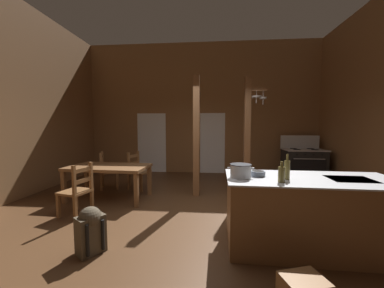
# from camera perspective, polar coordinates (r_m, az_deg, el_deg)

# --- Properties ---
(ground_plane) EXTENTS (8.50, 8.53, 0.10)m
(ground_plane) POSITION_cam_1_polar(r_m,az_deg,el_deg) (4.03, -0.28, -19.58)
(ground_plane) COLOR #4C301C
(wall_back) EXTENTS (8.50, 0.14, 4.40)m
(wall_back) POSITION_cam_1_polar(r_m,az_deg,el_deg) (7.63, 2.44, 9.08)
(wall_back) COLOR brown
(wall_back) RESTS_ON ground_plane
(glazed_door_back_left) EXTENTS (1.00, 0.01, 2.05)m
(glazed_door_back_left) POSITION_cam_1_polar(r_m,az_deg,el_deg) (7.82, -10.39, 0.30)
(glazed_door_back_left) COLOR white
(glazed_door_back_left) RESTS_ON ground_plane
(glazed_panel_back_right) EXTENTS (0.84, 0.01, 2.05)m
(glazed_panel_back_right) POSITION_cam_1_polar(r_m,az_deg,el_deg) (7.55, 5.31, 0.19)
(glazed_panel_back_right) COLOR white
(glazed_panel_back_right) RESTS_ON ground_plane
(kitchen_island) EXTENTS (2.19, 1.03, 0.94)m
(kitchen_island) POSITION_cam_1_polar(r_m,az_deg,el_deg) (3.38, 28.19, -15.55)
(kitchen_island) COLOR brown
(kitchen_island) RESTS_ON ground_plane
(stove_range) EXTENTS (1.16, 0.85, 1.32)m
(stove_range) POSITION_cam_1_polar(r_m,az_deg,el_deg) (7.33, 26.85, -4.69)
(stove_range) COLOR black
(stove_range) RESTS_ON ground_plane
(support_post_with_pot_rack) EXTENTS (0.50, 0.22, 2.75)m
(support_post_with_pot_rack) POSITION_cam_1_polar(r_m,az_deg,el_deg) (5.34, 14.27, 2.96)
(support_post_with_pot_rack) COLOR brown
(support_post_with_pot_rack) RESTS_ON ground_plane
(support_post_center) EXTENTS (0.14, 0.14, 2.75)m
(support_post_center) POSITION_cam_1_polar(r_m,az_deg,el_deg) (5.02, 1.06, 1.98)
(support_post_center) COLOR brown
(support_post_center) RESTS_ON ground_plane
(dining_table) EXTENTS (1.75, 0.99, 0.74)m
(dining_table) POSITION_cam_1_polar(r_m,az_deg,el_deg) (5.19, -20.77, -6.27)
(dining_table) COLOR brown
(dining_table) RESTS_ON ground_plane
(ladderback_chair_near_window) EXTENTS (0.56, 0.56, 0.95)m
(ladderback_chair_near_window) POSITION_cam_1_polar(r_m,az_deg,el_deg) (5.84, -13.82, -6.90)
(ladderback_chair_near_window) COLOR brown
(ladderback_chair_near_window) RESTS_ON ground_plane
(ladderback_chair_by_post) EXTENTS (0.53, 0.53, 0.95)m
(ladderback_chair_by_post) POSITION_cam_1_polar(r_m,az_deg,el_deg) (4.51, -27.55, -10.71)
(ladderback_chair_by_post) COLOR brown
(ladderback_chair_by_post) RESTS_ON ground_plane
(ladderback_chair_at_table_end) EXTENTS (0.57, 0.57, 0.95)m
(ladderback_chair_at_table_end) POSITION_cam_1_polar(r_m,az_deg,el_deg) (6.11, -21.03, -6.56)
(ladderback_chair_at_table_end) COLOR brown
(ladderback_chair_at_table_end) RESTS_ON ground_plane
(backpack) EXTENTS (0.39, 0.39, 0.60)m
(backpack) POSITION_cam_1_polar(r_m,az_deg,el_deg) (3.24, -24.81, -19.26)
(backpack) COLOR #4C4233
(backpack) RESTS_ON ground_plane
(stockpot_on_counter) EXTENTS (0.34, 0.28, 0.18)m
(stockpot_on_counter) POSITION_cam_1_polar(r_m,az_deg,el_deg) (2.94, 12.49, -6.80)
(stockpot_on_counter) COLOR #B7BABF
(stockpot_on_counter) RESTS_ON kitchen_island
(mixing_bowl_on_counter) EXTENTS (0.19, 0.19, 0.07)m
(mixing_bowl_on_counter) POSITION_cam_1_polar(r_m,az_deg,el_deg) (3.10, 16.69, -7.31)
(mixing_bowl_on_counter) COLOR slate
(mixing_bowl_on_counter) RESTS_ON kitchen_island
(bottle_tall_on_counter) EXTENTS (0.08, 0.08, 0.25)m
(bottle_tall_on_counter) POSITION_cam_1_polar(r_m,az_deg,el_deg) (2.84, 22.16, -7.23)
(bottle_tall_on_counter) COLOR brown
(bottle_tall_on_counter) RESTS_ON kitchen_island
(bottle_short_on_counter) EXTENTS (0.07, 0.07, 0.32)m
(bottle_short_on_counter) POSITION_cam_1_polar(r_m,az_deg,el_deg) (3.01, 23.38, -6.05)
(bottle_short_on_counter) COLOR brown
(bottle_short_on_counter) RESTS_ON kitchen_island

